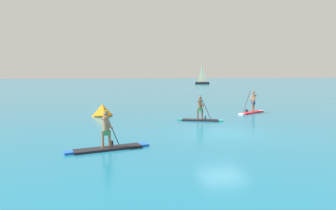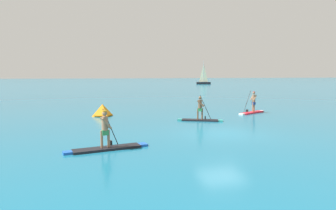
{
  "view_description": "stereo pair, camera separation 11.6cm",
  "coord_description": "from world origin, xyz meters",
  "px_view_note": "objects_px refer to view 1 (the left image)",
  "views": [
    {
      "loc": [
        -7.22,
        -14.78,
        3.2
      ],
      "look_at": [
        -1.43,
        5.92,
        0.99
      ],
      "focal_mm": 32.16,
      "sensor_mm": 36.0,
      "label": 1
    },
    {
      "loc": [
        -7.1,
        -14.81,
        3.2
      ],
      "look_at": [
        -1.43,
        5.92,
        0.99
      ],
      "focal_mm": 32.16,
      "sensor_mm": 36.0,
      "label": 2
    }
  ],
  "objects_px": {
    "sailboat_right_horizon": "(202,81)",
    "paddleboarder_far_right": "(252,108)",
    "paddleboarder_mid_center": "(200,115)",
    "paddleboarder_near_left": "(108,142)",
    "race_marker_buoy": "(102,111)"
  },
  "relations": [
    {
      "from": "paddleboarder_near_left",
      "to": "paddleboarder_far_right",
      "type": "height_order",
      "value": "paddleboarder_far_right"
    },
    {
      "from": "race_marker_buoy",
      "to": "sailboat_right_horizon",
      "type": "xyz_separation_m",
      "value": [
        35.32,
        66.78,
        0.62
      ]
    },
    {
      "from": "paddleboarder_near_left",
      "to": "sailboat_right_horizon",
      "type": "bearing_deg",
      "value": 54.71
    },
    {
      "from": "paddleboarder_far_right",
      "to": "sailboat_right_horizon",
      "type": "bearing_deg",
      "value": -136.42
    },
    {
      "from": "paddleboarder_near_left",
      "to": "paddleboarder_far_right",
      "type": "distance_m",
      "value": 15.38
    },
    {
      "from": "paddleboarder_mid_center",
      "to": "paddleboarder_near_left",
      "type": "bearing_deg",
      "value": -111.77
    },
    {
      "from": "sailboat_right_horizon",
      "to": "paddleboarder_far_right",
      "type": "bearing_deg",
      "value": -96.03
    },
    {
      "from": "paddleboarder_far_right",
      "to": "race_marker_buoy",
      "type": "relative_size",
      "value": 1.91
    },
    {
      "from": "race_marker_buoy",
      "to": "paddleboarder_near_left",
      "type": "bearing_deg",
      "value": -92.08
    },
    {
      "from": "paddleboarder_far_right",
      "to": "sailboat_right_horizon",
      "type": "height_order",
      "value": "sailboat_right_horizon"
    },
    {
      "from": "paddleboarder_near_left",
      "to": "paddleboarder_far_right",
      "type": "bearing_deg",
      "value": 25.73
    },
    {
      "from": "paddleboarder_far_right",
      "to": "sailboat_right_horizon",
      "type": "xyz_separation_m",
      "value": [
        23.3,
        68.35,
        0.61
      ]
    },
    {
      "from": "paddleboarder_near_left",
      "to": "paddleboarder_far_right",
      "type": "relative_size",
      "value": 1.16
    },
    {
      "from": "paddleboarder_mid_center",
      "to": "race_marker_buoy",
      "type": "distance_m",
      "value": 7.67
    },
    {
      "from": "paddleboarder_far_right",
      "to": "race_marker_buoy",
      "type": "xyz_separation_m",
      "value": [
        -12.02,
        1.56,
        -0.01
      ]
    }
  ]
}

